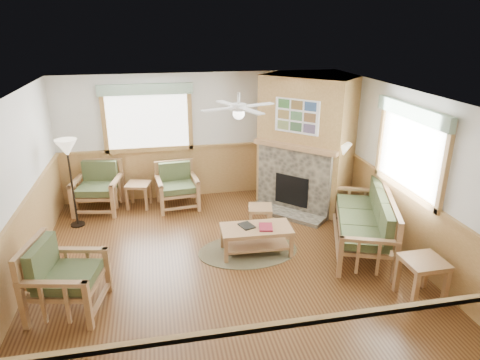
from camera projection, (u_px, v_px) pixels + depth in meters
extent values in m
cube|color=#543217|center=(225.00, 263.00, 6.98)|extent=(6.00, 6.00, 0.01)
cube|color=white|center=(222.00, 96.00, 6.03)|extent=(6.00, 6.00, 0.01)
cube|color=silver|center=(201.00, 136.00, 9.25)|extent=(6.00, 0.02, 2.70)
cube|color=silver|center=(279.00, 307.00, 3.75)|extent=(6.00, 0.02, 2.70)
cube|color=silver|center=(11.00, 201.00, 5.94)|extent=(0.02, 6.00, 2.70)
cube|color=silver|center=(402.00, 172.00, 7.06)|extent=(0.02, 6.00, 2.70)
cylinder|color=brown|center=(248.00, 251.00, 7.31)|extent=(1.98, 1.98, 0.01)
cube|color=maroon|center=(266.00, 226.00, 7.09)|extent=(0.28, 0.34, 0.03)
cube|color=black|center=(247.00, 225.00, 7.14)|extent=(0.28, 0.32, 0.02)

